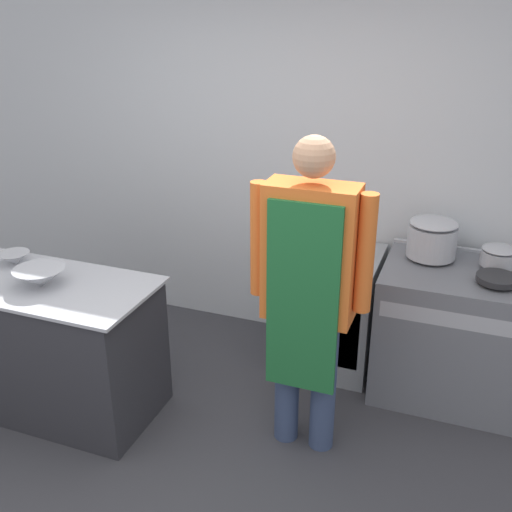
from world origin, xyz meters
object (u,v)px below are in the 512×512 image
stock_pot (432,237)px  stove (454,333)px  saute_pan (497,279)px  person_cook (309,282)px  mixing_bowl (40,277)px  fridge_unit (330,309)px  sauce_pot (499,256)px

stock_pot → stove: bearing=-30.9°
stove → saute_pan: bearing=-33.5°
person_cook → mixing_bowl: size_ratio=6.04×
mixing_bowl → fridge_unit: bearing=38.3°
stove → sauce_pot: 0.56m
person_cook → saute_pan: 1.18m
mixing_bowl → sauce_pot: sauce_pot is taller
stove → fridge_unit: stove is taller
sauce_pot → stock_pot: bearing=180.0°
person_cook → stock_pot: person_cook is taller
mixing_bowl → sauce_pot: size_ratio=1.41×
stock_pot → sauce_pot: bearing=-0.0°
saute_pan → person_cook: bearing=-143.4°
person_cook → saute_pan: (0.94, 0.70, -0.13)m
mixing_bowl → stock_pot: (2.07, 1.20, 0.09)m
person_cook → stock_pot: 1.09m
person_cook → sauce_pot: 1.34m
fridge_unit → sauce_pot: bearing=3.2°
person_cook → stock_pot: size_ratio=5.89×
stove → fridge_unit: bearing=175.2°
stock_pot → fridge_unit: bearing=-174.8°
sauce_pot → mixing_bowl: bearing=-154.0°
stove → stock_pot: stock_pot is taller
stove → saute_pan: size_ratio=3.97×
mixing_bowl → stock_pot: bearing=30.2°
stove → stock_pot: 0.63m
stock_pot → sauce_pot: stock_pot is taller
stove → person_cook: size_ratio=0.52×
sauce_pot → fridge_unit: bearing=-176.8°
stove → saute_pan: saute_pan is taller
person_cook → saute_pan: person_cook is taller
person_cook → mixing_bowl: 1.55m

